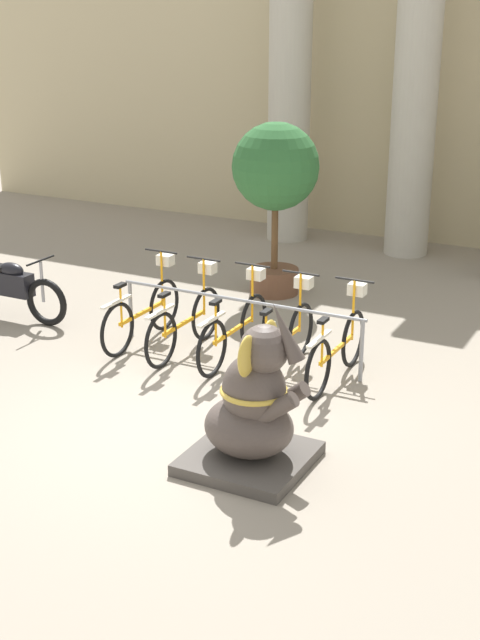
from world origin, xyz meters
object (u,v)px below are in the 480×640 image
bicycle_0 (143,311)px  bicycle_2 (235,328)px  bicycle_1 (186,320)px  bicycle_4 (338,347)px  potted_tree (275,177)px  bicycle_3 (284,338)px  motorcycle (8,287)px  elephant_statue (253,410)px

bicycle_0 → bicycle_2: (1.35, -0.02, 0.00)m
bicycle_1 → bicycle_4: (2.02, 0.03, 0.00)m
bicycle_2 → bicycle_4: bearing=-0.4°
bicycle_1 → potted_tree: 3.00m
bicycle_4 → potted_tree: 3.62m
bicycle_2 → bicycle_3: same height
potted_tree → bicycle_2: bearing=-74.7°
bicycle_1 → motorcycle: bearing=-179.2°
potted_tree → bicycle_0: bearing=-103.4°
bicycle_4 → bicycle_2: bearing=179.6°
bicycle_1 → bicycle_4: bearing=0.9°
bicycle_1 → bicycle_2: same height
bicycle_3 → motorcycle: (-4.18, -0.04, 0.03)m
bicycle_3 → elephant_statue: 2.34m
motorcycle → bicycle_2: bearing=1.4°
bicycle_3 → elephant_statue: size_ratio=1.05×
bicycle_2 → potted_tree: (-0.72, 2.64, 1.34)m
bicycle_0 → bicycle_3: bearing=-1.7°
bicycle_0 → bicycle_2: 1.35m
bicycle_0 → bicycle_2: bearing=-0.7°
elephant_statue → motorcycle: bearing=156.0°
bicycle_4 → potted_tree: size_ratio=0.70×
bicycle_1 → motorcycle: (-2.83, -0.04, 0.03)m
bicycle_0 → bicycle_4: same height
bicycle_2 → motorcycle: size_ratio=0.89×
bicycle_0 → motorcycle: size_ratio=0.89×
bicycle_1 → bicycle_4: size_ratio=1.00×
bicycle_4 → bicycle_3: bearing=-177.1°
bicycle_0 → bicycle_4: size_ratio=1.00×
bicycle_0 → bicycle_3: size_ratio=1.00×
bicycle_0 → potted_tree: potted_tree is taller
bicycle_3 → potted_tree: 3.31m
bicycle_1 → bicycle_0: bearing=174.9°
bicycle_4 → motorcycle: bearing=-179.1°
bicycle_4 → motorcycle: size_ratio=0.89×
bicycle_0 → bicycle_3: (2.02, -0.06, 0.00)m
bicycle_0 → motorcycle: 2.16m
bicycle_3 → potted_tree: size_ratio=0.70×
bicycle_2 → motorcycle: bicycle_2 is taller
bicycle_0 → elephant_statue: (2.73, -2.28, 0.16)m
motorcycle → potted_tree: (2.78, 2.72, 1.31)m
bicycle_2 → bicycle_4: size_ratio=1.00×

